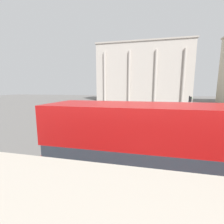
% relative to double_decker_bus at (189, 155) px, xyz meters
% --- Properties ---
extents(double_decker_bus, '(10.78, 2.71, 4.17)m').
position_rel_double_decker_bus_xyz_m(double_decker_bus, '(0.00, 0.00, 0.00)').
color(double_decker_bus, black).
rests_on(double_decker_bus, ground_plane).
extents(plaza_building_left, '(34.61, 14.73, 21.31)m').
position_rel_double_decker_bus_xyz_m(plaza_building_left, '(-2.85, 56.33, 8.34)').
color(plaza_building_left, '#BCB2A8').
rests_on(plaza_building_left, ground_plane).
extents(traffic_light_near, '(0.42, 0.24, 3.24)m').
position_rel_double_decker_bus_xyz_m(traffic_light_near, '(-0.70, 6.85, -0.18)').
color(traffic_light_near, black).
rests_on(traffic_light_near, ground_plane).
extents(traffic_light_mid, '(0.42, 0.24, 3.79)m').
position_rel_double_decker_bus_xyz_m(traffic_light_mid, '(4.13, 15.77, 0.16)').
color(traffic_light_mid, black).
rests_on(traffic_light_mid, ground_plane).
extents(pedestrian_yellow, '(0.32, 0.32, 1.77)m').
position_rel_double_decker_bus_xyz_m(pedestrian_yellow, '(-5.53, 16.98, -1.30)').
color(pedestrian_yellow, '#282B33').
rests_on(pedestrian_yellow, ground_plane).
extents(pedestrian_white, '(0.32, 0.32, 1.63)m').
position_rel_double_decker_bus_xyz_m(pedestrian_white, '(-2.98, 7.34, -1.38)').
color(pedestrian_white, '#282B33').
rests_on(pedestrian_white, ground_plane).
extents(pedestrian_red, '(0.32, 0.32, 1.71)m').
position_rel_double_decker_bus_xyz_m(pedestrian_red, '(-2.07, 6.53, -1.34)').
color(pedestrian_red, '#282B33').
rests_on(pedestrian_red, ground_plane).
extents(pedestrian_black, '(0.32, 0.32, 1.66)m').
position_rel_double_decker_bus_xyz_m(pedestrian_black, '(7.26, 23.96, -1.37)').
color(pedestrian_black, '#282B33').
rests_on(pedestrian_black, ground_plane).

